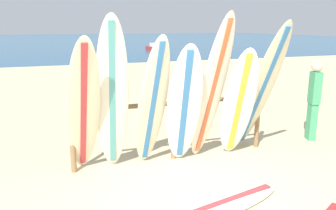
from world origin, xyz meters
name	(u,v)px	position (x,y,z in m)	size (l,w,h in m)	color
ocean_water	(57,40)	(0.00, 58.00, 0.00)	(120.00, 80.00, 0.01)	#1E5984
surfboard_rack	(174,116)	(0.26, 2.10, 0.78)	(3.59, 0.09, 1.18)	olive
surfboard_leaning_far_left	(83,109)	(-1.31, 1.79, 1.12)	(0.55, 1.10, 2.24)	beige
surfboard_leaning_left	(112,97)	(-0.85, 1.85, 1.27)	(0.58, 0.79, 2.53)	silver
surfboard_leaning_center_left	(152,104)	(-0.23, 1.76, 1.12)	(0.58, 0.96, 2.24)	beige
surfboard_leaning_center	(184,107)	(0.28, 1.67, 1.05)	(0.71, 0.96, 2.11)	white
surfboard_leaning_center_right	(211,91)	(0.78, 1.70, 1.29)	(0.64, 1.01, 2.58)	silver
surfboard_leaning_right	(238,105)	(1.29, 1.66, 1.01)	(0.73, 0.97, 2.03)	white
surfboard_leaning_far_right	(261,90)	(1.81, 1.77, 1.23)	(0.57, 1.27, 2.45)	beige
surfboard_lying_on_sand	(208,210)	(0.04, 0.26, 0.04)	(2.51, 1.07, 0.08)	white
beachgoer_standing	(314,97)	(3.35, 2.10, 0.91)	(0.25, 0.31, 1.66)	#3F9966
small_boat_offshore	(154,48)	(8.10, 28.49, 0.26)	(1.16, 2.31, 0.71)	#B22D28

